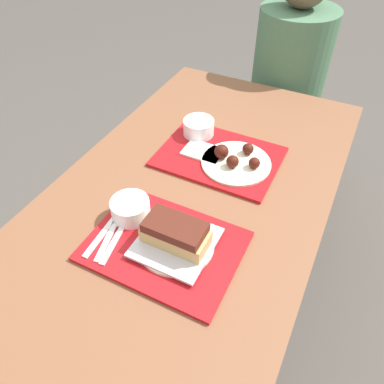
{
  "coord_description": "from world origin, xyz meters",
  "views": [
    {
      "loc": [
        0.39,
        -0.76,
        1.54
      ],
      "look_at": [
        0.03,
        -0.04,
        0.76
      ],
      "focal_mm": 35.0,
      "sensor_mm": 36.0,
      "label": 1
    }
  ],
  "objects_px": {
    "bowl_coleslaw_near": "(130,208)",
    "brisket_sandwich_plate": "(176,237)",
    "tray_near": "(164,246)",
    "bowl_coleslaw_far": "(199,126)",
    "tray_far": "(219,157)",
    "person_seated_across": "(291,60)",
    "wings_plate_far": "(236,160)"
  },
  "relations": [
    {
      "from": "person_seated_across",
      "to": "wings_plate_far",
      "type": "bearing_deg",
      "value": -87.31
    },
    {
      "from": "tray_near",
      "to": "wings_plate_far",
      "type": "distance_m",
      "value": 0.41
    },
    {
      "from": "tray_near",
      "to": "brisket_sandwich_plate",
      "type": "xyz_separation_m",
      "value": [
        0.03,
        0.01,
        0.04
      ]
    },
    {
      "from": "tray_near",
      "to": "person_seated_across",
      "type": "relative_size",
      "value": 0.54
    },
    {
      "from": "tray_near",
      "to": "bowl_coleslaw_far",
      "type": "relative_size",
      "value": 3.62
    },
    {
      "from": "wings_plate_far",
      "to": "bowl_coleslaw_far",
      "type": "bearing_deg",
      "value": 152.08
    },
    {
      "from": "brisket_sandwich_plate",
      "to": "tray_far",
      "type": "bearing_deg",
      "value": 97.24
    },
    {
      "from": "person_seated_across",
      "to": "tray_far",
      "type": "bearing_deg",
      "value": -92.08
    },
    {
      "from": "brisket_sandwich_plate",
      "to": "person_seated_across",
      "type": "distance_m",
      "value": 1.2
    },
    {
      "from": "brisket_sandwich_plate",
      "to": "wings_plate_far",
      "type": "distance_m",
      "value": 0.4
    },
    {
      "from": "bowl_coleslaw_far",
      "to": "person_seated_across",
      "type": "height_order",
      "value": "person_seated_across"
    },
    {
      "from": "tray_far",
      "to": "person_seated_across",
      "type": "distance_m",
      "value": 0.79
    },
    {
      "from": "brisket_sandwich_plate",
      "to": "person_seated_across",
      "type": "height_order",
      "value": "person_seated_across"
    },
    {
      "from": "bowl_coleslaw_near",
      "to": "brisket_sandwich_plate",
      "type": "height_order",
      "value": "brisket_sandwich_plate"
    },
    {
      "from": "bowl_coleslaw_far",
      "to": "wings_plate_far",
      "type": "relative_size",
      "value": 0.48
    },
    {
      "from": "wings_plate_far",
      "to": "person_seated_across",
      "type": "xyz_separation_m",
      "value": [
        -0.04,
        0.81,
        0.01
      ]
    },
    {
      "from": "tray_far",
      "to": "wings_plate_far",
      "type": "bearing_deg",
      "value": -11.81
    },
    {
      "from": "tray_far",
      "to": "bowl_coleslaw_far",
      "type": "distance_m",
      "value": 0.15
    },
    {
      "from": "tray_near",
      "to": "brisket_sandwich_plate",
      "type": "height_order",
      "value": "brisket_sandwich_plate"
    },
    {
      "from": "tray_near",
      "to": "brisket_sandwich_plate",
      "type": "bearing_deg",
      "value": 23.28
    },
    {
      "from": "bowl_coleslaw_far",
      "to": "bowl_coleslaw_near",
      "type": "bearing_deg",
      "value": -89.47
    },
    {
      "from": "person_seated_across",
      "to": "tray_near",
      "type": "bearing_deg",
      "value": -90.29
    },
    {
      "from": "bowl_coleslaw_near",
      "to": "brisket_sandwich_plate",
      "type": "xyz_separation_m",
      "value": [
        0.17,
        -0.04,
        0.0
      ]
    },
    {
      "from": "brisket_sandwich_plate",
      "to": "bowl_coleslaw_near",
      "type": "bearing_deg",
      "value": 167.28
    },
    {
      "from": "brisket_sandwich_plate",
      "to": "tray_near",
      "type": "bearing_deg",
      "value": -156.72
    },
    {
      "from": "tray_far",
      "to": "bowl_coleslaw_near",
      "type": "distance_m",
      "value": 0.39
    },
    {
      "from": "bowl_coleslaw_near",
      "to": "tray_near",
      "type": "bearing_deg",
      "value": -20.14
    },
    {
      "from": "tray_far",
      "to": "person_seated_across",
      "type": "height_order",
      "value": "person_seated_across"
    },
    {
      "from": "tray_near",
      "to": "person_seated_across",
      "type": "height_order",
      "value": "person_seated_across"
    },
    {
      "from": "bowl_coleslaw_near",
      "to": "bowl_coleslaw_far",
      "type": "height_order",
      "value": "same"
    },
    {
      "from": "bowl_coleslaw_far",
      "to": "tray_far",
      "type": "bearing_deg",
      "value": -35.3
    },
    {
      "from": "tray_near",
      "to": "bowl_coleslaw_far",
      "type": "distance_m",
      "value": 0.53
    }
  ]
}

